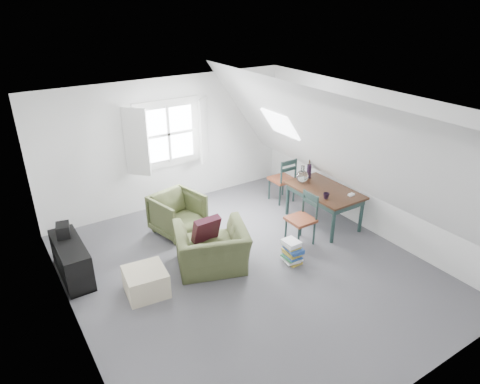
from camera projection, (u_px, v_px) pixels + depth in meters
floor at (248, 269)px, 6.60m from camera, size 5.50×5.50×0.00m
ceiling at (249, 110)px, 5.53m from camera, size 5.50×5.50×0.00m
wall_back at (168, 144)px, 8.16m from camera, size 5.00×0.00×5.00m
wall_front at (413, 305)px, 3.98m from camera, size 5.00×0.00×5.00m
wall_left at (65, 249)px, 4.84m from camera, size 0.00×5.50×5.50m
wall_right at (370, 162)px, 7.29m from camera, size 0.00×5.50×5.50m
slope_left at (141, 188)px, 5.08m from camera, size 3.19×5.50×4.48m
slope_right at (332, 142)px, 6.60m from camera, size 3.19×5.50×4.48m
dormer_window at (169, 135)px, 8.01m from camera, size 1.71×0.35×1.30m
skylight at (280, 124)px, 7.60m from camera, size 0.35×0.75×0.47m
armchair_near at (212, 267)px, 6.64m from camera, size 1.31×1.22×0.69m
armchair_far at (179, 232)px, 7.63m from camera, size 0.94×0.95×0.72m
throw_pillow at (206, 230)px, 6.49m from camera, size 0.43×0.26×0.44m
ottoman at (146, 282)px, 6.01m from camera, size 0.62×0.62×0.37m
dining_table at (324, 194)px, 7.68m from camera, size 0.82×1.36×0.68m
demijohn at (302, 176)px, 7.86m from camera, size 0.23×0.23×0.32m
vase_twigs at (309, 170)px, 8.05m from camera, size 0.08×0.09×0.66m
cup at (326, 199)px, 7.29m from camera, size 0.14×0.14×0.10m
paper_box at (351, 195)px, 7.39m from camera, size 0.11×0.08×0.04m
dining_chair_far at (283, 179)px, 8.54m from camera, size 0.44×0.44×0.93m
dining_chair_near at (302, 218)px, 7.12m from camera, size 0.42×0.42×0.89m
media_shelf at (72, 262)px, 6.32m from camera, size 0.37×1.12×0.57m
electronics_box at (63, 231)px, 6.36m from camera, size 0.24×0.29×0.21m
magazine_stack at (292, 252)px, 6.69m from camera, size 0.29×0.34×0.39m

